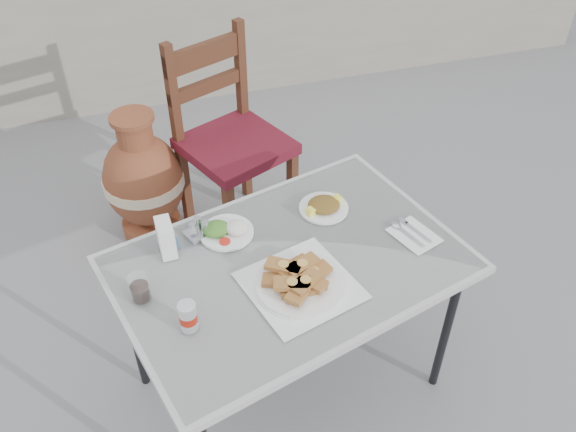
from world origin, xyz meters
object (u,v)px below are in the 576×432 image
object	(u,v)px
cola_glass	(140,289)
terracotta_urn	(144,181)
condiment_caddy	(199,229)
chair	(230,139)
cafe_table	(290,271)
soda_can	(188,316)
salad_chopped_plate	(324,206)
pide_plate	(300,279)
napkin_holder	(166,238)
salad_rice_plate	(226,230)

from	to	relation	value
cola_glass	terracotta_urn	xyz separation A→B (m)	(0.08, 1.10, -0.41)
condiment_caddy	chair	bearing A→B (deg)	70.96
cafe_table	terracotta_urn	world-z (taller)	cafe_table
terracotta_urn	cola_glass	bearing A→B (deg)	-94.09
terracotta_urn	chair	bearing A→B (deg)	-8.01
chair	condiment_caddy	bearing A→B (deg)	-132.67
soda_can	condiment_caddy	xyz separation A→B (m)	(0.10, 0.40, -0.03)
salad_chopped_plate	cola_glass	bearing A→B (deg)	-160.68
pide_plate	soda_can	bearing A→B (deg)	-170.03
pide_plate	chair	bearing A→B (deg)	89.13
napkin_holder	chair	world-z (taller)	chair
salad_chopped_plate	terracotta_urn	distance (m)	1.12
salad_rice_plate	condiment_caddy	xyz separation A→B (m)	(-0.09, 0.02, 0.01)
soda_can	terracotta_urn	bearing A→B (deg)	92.01
soda_can	cola_glass	distance (m)	0.20
pide_plate	cola_glass	xyz separation A→B (m)	(-0.49, 0.10, 0.01)
napkin_holder	condiment_caddy	bearing A→B (deg)	21.11
salad_chopped_plate	chair	xyz separation A→B (m)	(-0.18, 0.80, -0.18)
soda_can	chair	bearing A→B (deg)	72.37
chair	cafe_table	bearing A→B (deg)	-114.60
pide_plate	napkin_holder	distance (m)	0.47
cafe_table	pide_plate	xyz separation A→B (m)	(0.00, -0.12, 0.08)
napkin_holder	pide_plate	bearing A→B (deg)	-39.22
salad_chopped_plate	napkin_holder	xyz separation A→B (m)	(-0.58, -0.05, 0.05)
salad_chopped_plate	soda_can	size ratio (longest dim) A/B	1.82
cola_glass	chair	world-z (taller)	chair
salad_rice_plate	chair	distance (m)	0.87
salad_rice_plate	napkin_holder	xyz separation A→B (m)	(-0.21, -0.03, 0.04)
pide_plate	cola_glass	distance (m)	0.50
cafe_table	condiment_caddy	bearing A→B (deg)	140.36
cafe_table	soda_can	size ratio (longest dim) A/B	13.00
cafe_table	salad_rice_plate	world-z (taller)	salad_rice_plate
pide_plate	napkin_holder	xyz separation A→B (m)	(-0.38, 0.28, 0.03)
cafe_table	salad_rice_plate	xyz separation A→B (m)	(-0.17, 0.19, 0.07)
napkin_holder	terracotta_urn	bearing A→B (deg)	89.38
terracotta_urn	cafe_table	bearing A→B (deg)	-69.28
cola_glass	terracotta_urn	bearing A→B (deg)	85.91
napkin_holder	chair	distance (m)	0.97
salad_chopped_plate	soda_can	bearing A→B (deg)	-144.59
salad_rice_plate	chair	world-z (taller)	chair
salad_chopped_plate	condiment_caddy	bearing A→B (deg)	-179.69
pide_plate	salad_chopped_plate	xyz separation A→B (m)	(0.20, 0.34, -0.01)
cafe_table	cola_glass	distance (m)	0.50
cafe_table	salad_chopped_plate	bearing A→B (deg)	47.96
salad_chopped_plate	cola_glass	xyz separation A→B (m)	(-0.69, -0.24, 0.02)
soda_can	salad_chopped_plate	bearing A→B (deg)	35.41
cafe_table	chair	xyz separation A→B (m)	(0.02, 1.02, -0.12)
pide_plate	soda_can	xyz separation A→B (m)	(-0.37, -0.06, 0.02)
cafe_table	napkin_holder	xyz separation A→B (m)	(-0.38, 0.16, 0.11)
cafe_table	pide_plate	distance (m)	0.14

